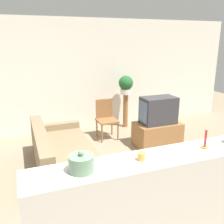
{
  "coord_description": "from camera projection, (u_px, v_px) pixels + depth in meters",
  "views": [
    {
      "loc": [
        -1.16,
        -2.58,
        2.19
      ],
      "look_at": [
        0.49,
        1.74,
        0.85
      ],
      "focal_mm": 40.0,
      "sensor_mm": 36.0,
      "label": 1
    }
  ],
  "objects": [
    {
      "name": "wall_back",
      "position": [
        68.0,
        76.0,
        6.02
      ],
      "size": [
        9.0,
        0.06,
        2.7
      ],
      "color": "silver",
      "rests_on": "ground_plane"
    },
    {
      "name": "candlestick",
      "position": [
        205.0,
        143.0,
        2.68
      ],
      "size": [
        0.07,
        0.07,
        0.21
      ],
      "color": "#B7933D",
      "rests_on": "foreground_counter"
    },
    {
      "name": "ground_plane",
      "position": [
        124.0,
        211.0,
        3.32
      ],
      "size": [
        14.0,
        14.0,
        0.0
      ],
      "primitive_type": "plane",
      "color": "gray"
    },
    {
      "name": "plant_stand",
      "position": [
        125.0,
        111.0,
        6.43
      ],
      "size": [
        0.12,
        0.12,
        0.88
      ],
      "color": "olive",
      "rests_on": "ground_plane"
    },
    {
      "name": "television",
      "position": [
        158.0,
        110.0,
        5.15
      ],
      "size": [
        0.72,
        0.42,
        0.56
      ],
      "color": "#333338",
      "rests_on": "tv_stand"
    },
    {
      "name": "decorative_bowl",
      "position": [
        81.0,
        163.0,
        2.21
      ],
      "size": [
        0.23,
        0.23,
        0.2
      ],
      "color": "gray",
      "rests_on": "foreground_counter"
    },
    {
      "name": "couch",
      "position": [
        62.0,
        156.0,
        4.28
      ],
      "size": [
        0.95,
        1.98,
        0.75
      ],
      "color": "#847051",
      "rests_on": "ground_plane"
    },
    {
      "name": "wooden_chair",
      "position": [
        106.0,
        117.0,
        5.7
      ],
      "size": [
        0.44,
        0.44,
        0.89
      ],
      "color": "olive",
      "rests_on": "ground_plane"
    },
    {
      "name": "foreground_counter",
      "position": [
        148.0,
        204.0,
        2.62
      ],
      "size": [
        2.49,
        0.44,
        1.06
      ],
      "color": "beige",
      "rests_on": "ground_plane"
    },
    {
      "name": "candle_jar",
      "position": [
        141.0,
        156.0,
        2.43
      ],
      "size": [
        0.08,
        0.08,
        0.08
      ],
      "color": "gold",
      "rests_on": "foreground_counter"
    },
    {
      "name": "tv_stand",
      "position": [
        157.0,
        134.0,
        5.3
      ],
      "size": [
        0.95,
        0.57,
        0.51
      ],
      "color": "olive",
      "rests_on": "ground_plane"
    },
    {
      "name": "potted_plant",
      "position": [
        126.0,
        84.0,
        6.24
      ],
      "size": [
        0.36,
        0.36,
        0.46
      ],
      "color": "white",
      "rests_on": "plant_stand"
    }
  ]
}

